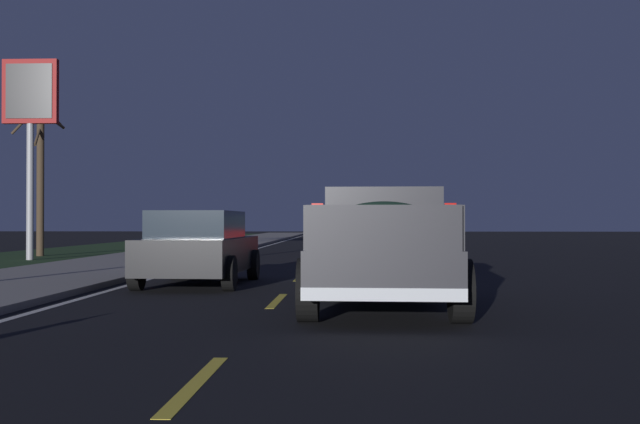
# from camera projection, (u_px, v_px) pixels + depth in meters

# --- Properties ---
(ground) EXTENTS (144.00, 144.00, 0.00)m
(ground) POSITION_uv_depth(u_px,v_px,m) (318.00, 259.00, 27.83)
(ground) COLOR black
(sidewalk_shoulder) EXTENTS (108.00, 4.00, 0.12)m
(sidewalk_shoulder) POSITION_uv_depth(u_px,v_px,m) (157.00, 257.00, 28.09)
(sidewalk_shoulder) COLOR gray
(sidewalk_shoulder) RESTS_ON ground
(grass_verge) EXTENTS (108.00, 6.00, 0.01)m
(grass_verge) POSITION_uv_depth(u_px,v_px,m) (19.00, 258.00, 28.31)
(grass_verge) COLOR #1E3819
(grass_verge) RESTS_ON ground
(lane_markings) EXTENTS (108.00, 3.54, 0.01)m
(lane_markings) POSITION_uv_depth(u_px,v_px,m) (254.00, 256.00, 30.15)
(lane_markings) COLOR yellow
(lane_markings) RESTS_ON ground
(pickup_truck) EXTENTS (5.49, 2.42, 1.87)m
(pickup_truck) POSITION_uv_depth(u_px,v_px,m) (384.00, 244.00, 12.28)
(pickup_truck) COLOR #232328
(pickup_truck) RESTS_ON ground
(sedan_black) EXTENTS (4.44, 2.09, 1.54)m
(sedan_black) POSITION_uv_depth(u_px,v_px,m) (199.00, 247.00, 16.58)
(sedan_black) COLOR black
(sedan_black) RESTS_ON ground
(sedan_red) EXTENTS (4.45, 2.11, 1.54)m
(sedan_red) POSITION_uv_depth(u_px,v_px,m) (368.00, 235.00, 31.96)
(sedan_red) COLOR maroon
(sedan_red) RESTS_ON ground
(sedan_white) EXTENTS (4.41, 2.04, 1.54)m
(sedan_white) POSITION_uv_depth(u_px,v_px,m) (380.00, 240.00, 22.32)
(sedan_white) COLOR silver
(sedan_white) RESTS_ON ground
(gas_price_sign) EXTENTS (0.27, 1.90, 6.86)m
(gas_price_sign) POSITION_uv_depth(u_px,v_px,m) (30.00, 109.00, 27.14)
(gas_price_sign) COLOR #99999E
(gas_price_sign) RESTS_ON ground
(bare_tree_far) EXTENTS (1.98, 2.08, 5.89)m
(bare_tree_far) POSITION_uv_depth(u_px,v_px,m) (40.00, 175.00, 30.11)
(bare_tree_far) COLOR #423323
(bare_tree_far) RESTS_ON ground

